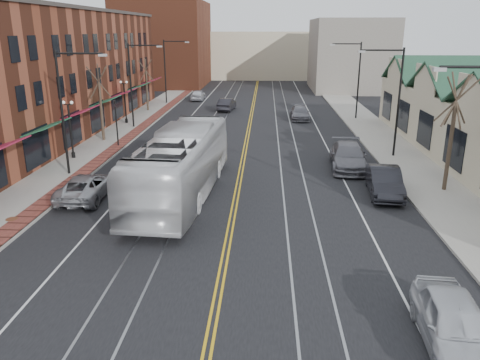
# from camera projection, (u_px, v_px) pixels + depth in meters

# --- Properties ---
(ground) EXTENTS (160.00, 160.00, 0.00)m
(ground) POSITION_uv_depth(u_px,v_px,m) (213.00, 322.00, 15.67)
(ground) COLOR black
(ground) RESTS_ON ground
(sidewalk_left) EXTENTS (4.00, 120.00, 0.15)m
(sidewalk_left) POSITION_uv_depth(u_px,v_px,m) (84.00, 159.00, 35.29)
(sidewalk_left) COLOR gray
(sidewalk_left) RESTS_ON ground
(sidewalk_right) EXTENTS (4.00, 120.00, 0.15)m
(sidewalk_right) POSITION_uv_depth(u_px,v_px,m) (407.00, 163.00, 34.03)
(sidewalk_right) COLOR gray
(sidewalk_right) RESTS_ON ground
(building_left) EXTENTS (10.00, 50.00, 11.00)m
(building_left) POSITION_uv_depth(u_px,v_px,m) (29.00, 76.00, 40.65)
(building_left) COLOR brown
(building_left) RESTS_ON ground
(backdrop_left) EXTENTS (14.00, 18.00, 14.00)m
(backdrop_left) POSITION_uv_depth(u_px,v_px,m) (165.00, 44.00, 80.90)
(backdrop_left) COLOR brown
(backdrop_left) RESTS_ON ground
(backdrop_mid) EXTENTS (22.00, 14.00, 9.00)m
(backdrop_mid) POSITION_uv_depth(u_px,v_px,m) (259.00, 55.00, 95.08)
(backdrop_mid) COLOR beige
(backdrop_mid) RESTS_ON ground
(backdrop_right) EXTENTS (12.00, 16.00, 11.00)m
(backdrop_right) POSITION_uv_depth(u_px,v_px,m) (350.00, 55.00, 74.97)
(backdrop_right) COLOR slate
(backdrop_right) RESTS_ON ground
(streetlight_l_1) EXTENTS (3.33, 0.25, 8.00)m
(streetlight_l_1) POSITION_uv_depth(u_px,v_px,m) (68.00, 101.00, 29.92)
(streetlight_l_1) COLOR black
(streetlight_l_1) RESTS_ON sidewalk_left
(streetlight_l_2) EXTENTS (3.33, 0.25, 8.00)m
(streetlight_l_2) POSITION_uv_depth(u_px,v_px,m) (135.00, 77.00, 45.13)
(streetlight_l_2) COLOR black
(streetlight_l_2) RESTS_ON sidewalk_left
(streetlight_l_3) EXTENTS (3.33, 0.25, 8.00)m
(streetlight_l_3) POSITION_uv_depth(u_px,v_px,m) (168.00, 65.00, 60.34)
(streetlight_l_3) COLOR black
(streetlight_l_3) RESTS_ON sidewalk_left
(streetlight_r_1) EXTENTS (3.33, 0.25, 8.00)m
(streetlight_r_1) POSITION_uv_depth(u_px,v_px,m) (394.00, 91.00, 34.46)
(streetlight_r_1) COLOR black
(streetlight_r_1) RESTS_ON sidewalk_right
(streetlight_r_2) EXTENTS (3.33, 0.25, 8.00)m
(streetlight_r_2) POSITION_uv_depth(u_px,v_px,m) (355.00, 72.00, 49.67)
(streetlight_r_2) COLOR black
(streetlight_r_2) RESTS_ON sidewalk_right
(lamppost_l_2) EXTENTS (0.84, 0.28, 4.27)m
(lamppost_l_2) POSITION_uv_depth(u_px,v_px,m) (71.00, 131.00, 34.68)
(lamppost_l_2) COLOR black
(lamppost_l_2) RESTS_ON sidewalk_left
(lamppost_l_3) EXTENTS (0.84, 0.28, 4.27)m
(lamppost_l_3) POSITION_uv_depth(u_px,v_px,m) (125.00, 103.00, 47.99)
(lamppost_l_3) COLOR black
(lamppost_l_3) RESTS_ON sidewalk_left
(tree_left_near) EXTENTS (1.78, 1.37, 6.48)m
(tree_left_near) POSITION_uv_depth(u_px,v_px,m) (100.00, 101.00, 39.97)
(tree_left_near) COLOR #382B21
(tree_left_near) RESTS_ON sidewalk_left
(tree_left_far) EXTENTS (1.66, 1.28, 6.02)m
(tree_left_far) POSITION_uv_depth(u_px,v_px,m) (147.00, 84.00, 55.25)
(tree_left_far) COLOR #382B21
(tree_left_far) RESTS_ON sidewalk_left
(tree_right_mid) EXTENTS (1.90, 1.46, 6.93)m
(tree_right_mid) POSITION_uv_depth(u_px,v_px,m) (452.00, 131.00, 27.17)
(tree_right_mid) COLOR #382B21
(tree_right_mid) RESTS_ON sidewalk_right
(manhole_far) EXTENTS (0.60, 0.60, 0.02)m
(manhole_far) POSITION_uv_depth(u_px,v_px,m) (12.00, 219.00, 23.82)
(manhole_far) COLOR #592D19
(manhole_far) RESTS_ON sidewalk_left
(traffic_signal) EXTENTS (0.18, 0.15, 3.80)m
(traffic_signal) POSITION_uv_depth(u_px,v_px,m) (116.00, 119.00, 38.32)
(traffic_signal) COLOR black
(traffic_signal) RESTS_ON sidewalk_left
(transit_bus) EXTENTS (4.18, 14.11, 3.88)m
(transit_bus) POSITION_uv_depth(u_px,v_px,m) (181.00, 164.00, 27.02)
(transit_bus) COLOR silver
(transit_bus) RESTS_ON ground
(parked_suv) EXTENTS (2.49, 5.18, 1.42)m
(parked_suv) POSITION_uv_depth(u_px,v_px,m) (86.00, 187.00, 27.01)
(parked_suv) COLOR #A3A5AA
(parked_suv) RESTS_ON ground
(parked_car_a) EXTENTS (2.29, 4.92, 1.63)m
(parked_car_a) POSITION_uv_depth(u_px,v_px,m) (455.00, 324.00, 14.21)
(parked_car_a) COLOR silver
(parked_car_a) RESTS_ON ground
(parked_car_b) EXTENTS (2.18, 5.11, 1.64)m
(parked_car_b) POSITION_uv_depth(u_px,v_px,m) (384.00, 182.00, 27.54)
(parked_car_b) COLOR black
(parked_car_b) RESTS_ON ground
(parked_car_c) EXTENTS (2.86, 6.10, 1.72)m
(parked_car_c) POSITION_uv_depth(u_px,v_px,m) (348.00, 156.00, 32.86)
(parked_car_c) COLOR slate
(parked_car_c) RESTS_ON ground
(parked_car_d) EXTENTS (2.19, 4.75, 1.58)m
(parked_car_d) POSITION_uv_depth(u_px,v_px,m) (351.00, 154.00, 33.88)
(parked_car_d) COLOR #242329
(parked_car_d) RESTS_ON ground
(distant_car_left) EXTENTS (2.08, 4.65, 1.48)m
(distant_car_left) POSITION_uv_depth(u_px,v_px,m) (227.00, 104.00, 56.52)
(distant_car_left) COLOR black
(distant_car_left) RESTS_ON ground
(distant_car_right) EXTENTS (2.02, 4.91, 1.42)m
(distant_car_right) POSITION_uv_depth(u_px,v_px,m) (300.00, 113.00, 50.95)
(distant_car_right) COLOR slate
(distant_car_right) RESTS_ON ground
(distant_car_far) EXTENTS (1.75, 4.32, 1.47)m
(distant_car_far) POSITION_uv_depth(u_px,v_px,m) (198.00, 95.00, 64.90)
(distant_car_far) COLOR silver
(distant_car_far) RESTS_ON ground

